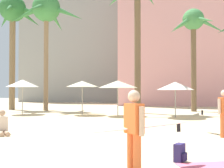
# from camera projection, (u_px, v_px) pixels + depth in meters

# --- Properties ---
(hotel_pink) EXTENTS (16.78, 11.18, 19.71)m
(hotel_pink) POSITION_uv_depth(u_px,v_px,m) (191.00, 26.00, 37.74)
(hotel_pink) COLOR pink
(hotel_pink) RESTS_ON ground
(hotel_tower_gray) EXTENTS (15.41, 9.63, 24.14)m
(hotel_tower_gray) POSITION_uv_depth(u_px,v_px,m) (77.00, 27.00, 49.09)
(hotel_tower_gray) COLOR gray
(hotel_tower_gray) RESTS_ON ground
(palm_tree_far_left) EXTENTS (4.48, 5.06, 8.34)m
(palm_tree_far_left) POSITION_uv_depth(u_px,v_px,m) (194.00, 28.00, 24.46)
(palm_tree_far_left) COLOR brown
(palm_tree_far_left) RESTS_ON ground
(palm_tree_left) EXTENTS (6.30, 6.15, 10.19)m
(palm_tree_left) POSITION_uv_depth(u_px,v_px,m) (13.00, 16.00, 26.85)
(palm_tree_left) COLOR brown
(palm_tree_left) RESTS_ON ground
(palm_tree_far_right) EXTENTS (6.84, 6.85, 9.92)m
(palm_tree_far_right) POSITION_uv_depth(u_px,v_px,m) (46.00, 13.00, 25.61)
(palm_tree_far_right) COLOR #896B4C
(palm_tree_far_right) RESTS_ON ground
(cafe_umbrella_0) EXTENTS (2.61, 2.61, 2.34)m
(cafe_umbrella_0) POSITION_uv_depth(u_px,v_px,m) (118.00, 84.00, 19.94)
(cafe_umbrella_0) COLOR gray
(cafe_umbrella_0) RESTS_ON ground
(cafe_umbrella_1) EXTENTS (2.30, 2.30, 2.22)m
(cafe_umbrella_1) POSITION_uv_depth(u_px,v_px,m) (175.00, 86.00, 18.59)
(cafe_umbrella_1) COLOR gray
(cafe_umbrella_1) RESTS_ON ground
(cafe_umbrella_2) EXTENTS (2.29, 2.29, 2.45)m
(cafe_umbrella_2) POSITION_uv_depth(u_px,v_px,m) (22.00, 83.00, 21.28)
(cafe_umbrella_2) COLOR gray
(cafe_umbrella_2) RESTS_ON ground
(cafe_umbrella_5) EXTENTS (2.23, 2.23, 2.34)m
(cafe_umbrella_5) POSITION_uv_depth(u_px,v_px,m) (82.00, 84.00, 20.83)
(cafe_umbrella_5) COLOR gray
(cafe_umbrella_5) RESTS_ON ground
(backpack) EXTENTS (0.32, 0.35, 0.42)m
(backpack) POSITION_uv_depth(u_px,v_px,m) (180.00, 153.00, 6.97)
(backpack) COLOR navy
(backpack) RESTS_ON ground
(person_mid_left) EXTENTS (1.86, 2.54, 1.68)m
(person_mid_left) POSITION_uv_depth(u_px,v_px,m) (224.00, 111.00, 10.78)
(person_mid_left) COLOR orange
(person_mid_left) RESTS_ON ground
(person_far_right) EXTENTS (2.47, 2.23, 1.66)m
(person_far_right) POSITION_uv_depth(u_px,v_px,m) (135.00, 128.00, 5.99)
(person_far_right) COLOR orange
(person_far_right) RESTS_ON ground
(person_mid_center) EXTENTS (0.85, 0.94, 0.93)m
(person_mid_center) POSITION_uv_depth(u_px,v_px,m) (3.00, 126.00, 11.37)
(person_mid_center) COLOR tan
(person_mid_center) RESTS_ON ground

